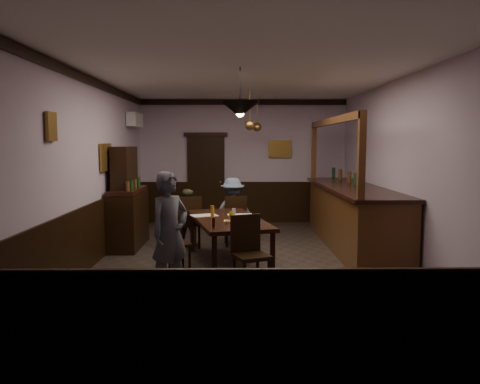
{
  "coord_description": "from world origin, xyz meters",
  "views": [
    {
      "loc": [
        -0.2,
        -7.43,
        1.95
      ],
      "look_at": [
        -0.11,
        0.17,
        1.15
      ],
      "focal_mm": 35.0,
      "sensor_mm": 36.0,
      "label": 1
    }
  ],
  "objects_px": {
    "sideboard": "(127,207)",
    "pendant_brass_mid": "(250,125)",
    "person_standing": "(170,233)",
    "soda_can": "(231,216)",
    "chair_near": "(249,249)",
    "person_seated_right": "(232,210)",
    "chair_far_right": "(235,219)",
    "pendant_iron": "(240,109)",
    "person_seated_left": "(187,217)",
    "pendant_brass_far": "(257,127)",
    "chair_far_left": "(189,220)",
    "chair_side": "(172,240)",
    "coffee_cup": "(256,219)",
    "dining_table": "(228,222)",
    "bar_counter": "(352,215)"
  },
  "relations": [
    {
      "from": "dining_table",
      "to": "pendant_brass_far",
      "type": "bearing_deg",
      "value": 78.71
    },
    {
      "from": "soda_can",
      "to": "sideboard",
      "type": "distance_m",
      "value": 2.41
    },
    {
      "from": "person_seated_left",
      "to": "soda_can",
      "type": "height_order",
      "value": "person_seated_left"
    },
    {
      "from": "chair_far_left",
      "to": "bar_counter",
      "type": "height_order",
      "value": "bar_counter"
    },
    {
      "from": "chair_near",
      "to": "person_standing",
      "type": "distance_m",
      "value": 1.07
    },
    {
      "from": "person_seated_left",
      "to": "soda_can",
      "type": "relative_size",
      "value": 9.03
    },
    {
      "from": "chair_near",
      "to": "chair_side",
      "type": "height_order",
      "value": "chair_near"
    },
    {
      "from": "chair_far_left",
      "to": "bar_counter",
      "type": "bearing_deg",
      "value": 164.11
    },
    {
      "from": "person_standing",
      "to": "person_seated_right",
      "type": "bearing_deg",
      "value": 27.8
    },
    {
      "from": "chair_far_left",
      "to": "pendant_brass_mid",
      "type": "distance_m",
      "value": 2.25
    },
    {
      "from": "chair_far_left",
      "to": "sideboard",
      "type": "height_order",
      "value": "sideboard"
    },
    {
      "from": "pendant_iron",
      "to": "chair_far_right",
      "type": "bearing_deg",
      "value": 91.79
    },
    {
      "from": "chair_far_right",
      "to": "person_standing",
      "type": "height_order",
      "value": "person_standing"
    },
    {
      "from": "chair_near",
      "to": "coffee_cup",
      "type": "height_order",
      "value": "chair_near"
    },
    {
      "from": "pendant_brass_mid",
      "to": "sideboard",
      "type": "bearing_deg",
      "value": -164.97
    },
    {
      "from": "coffee_cup",
      "to": "bar_counter",
      "type": "distance_m",
      "value": 2.51
    },
    {
      "from": "person_standing",
      "to": "chair_far_left",
      "type": "bearing_deg",
      "value": 42.46
    },
    {
      "from": "chair_near",
      "to": "chair_side",
      "type": "relative_size",
      "value": 1.11
    },
    {
      "from": "bar_counter",
      "to": "person_seated_left",
      "type": "bearing_deg",
      "value": 176.8
    },
    {
      "from": "person_standing",
      "to": "person_seated_right",
      "type": "relative_size",
      "value": 1.24
    },
    {
      "from": "chair_side",
      "to": "pendant_brass_far",
      "type": "xyz_separation_m",
      "value": [
        1.46,
        3.5,
        1.81
      ]
    },
    {
      "from": "coffee_cup",
      "to": "pendant_brass_far",
      "type": "bearing_deg",
      "value": 73.35
    },
    {
      "from": "person_standing",
      "to": "soda_can",
      "type": "distance_m",
      "value": 1.56
    },
    {
      "from": "chair_far_left",
      "to": "person_seated_right",
      "type": "height_order",
      "value": "person_seated_right"
    },
    {
      "from": "chair_far_left",
      "to": "chair_near",
      "type": "xyz_separation_m",
      "value": [
        1.03,
        -2.41,
        0.01
      ]
    },
    {
      "from": "person_seated_left",
      "to": "dining_table",
      "type": "bearing_deg",
      "value": 123.66
    },
    {
      "from": "pendant_brass_mid",
      "to": "chair_near",
      "type": "bearing_deg",
      "value": -92.02
    },
    {
      "from": "chair_near",
      "to": "person_seated_left",
      "type": "bearing_deg",
      "value": 90.11
    },
    {
      "from": "dining_table",
      "to": "pendant_iron",
      "type": "distance_m",
      "value": 1.91
    },
    {
      "from": "chair_far_right",
      "to": "sideboard",
      "type": "xyz_separation_m",
      "value": [
        -2.02,
        -0.04,
        0.23
      ]
    },
    {
      "from": "sideboard",
      "to": "pendant_brass_mid",
      "type": "distance_m",
      "value": 2.85
    },
    {
      "from": "dining_table",
      "to": "coffee_cup",
      "type": "distance_m",
      "value": 0.62
    },
    {
      "from": "chair_far_right",
      "to": "pendant_brass_mid",
      "type": "height_order",
      "value": "pendant_brass_mid"
    },
    {
      "from": "pendant_iron",
      "to": "person_seated_left",
      "type": "bearing_deg",
      "value": 114.56
    },
    {
      "from": "chair_side",
      "to": "coffee_cup",
      "type": "xyz_separation_m",
      "value": [
        1.28,
        -0.01,
        0.31
      ]
    },
    {
      "from": "soda_can",
      "to": "sideboard",
      "type": "relative_size",
      "value": 0.06
    },
    {
      "from": "dining_table",
      "to": "pendant_brass_far",
      "type": "distance_m",
      "value": 3.53
    },
    {
      "from": "sideboard",
      "to": "bar_counter",
      "type": "xyz_separation_m",
      "value": [
        4.2,
        -0.07,
        -0.14
      ]
    },
    {
      "from": "coffee_cup",
      "to": "dining_table",
      "type": "bearing_deg",
      "value": 121.26
    },
    {
      "from": "chair_near",
      "to": "person_seated_right",
      "type": "distance_m",
      "value": 2.91
    },
    {
      "from": "chair_near",
      "to": "pendant_iron",
      "type": "height_order",
      "value": "pendant_iron"
    },
    {
      "from": "person_standing",
      "to": "chair_far_right",
      "type": "bearing_deg",
      "value": 25.44
    },
    {
      "from": "coffee_cup",
      "to": "pendant_brass_mid",
      "type": "bearing_deg",
      "value": 76.77
    },
    {
      "from": "chair_near",
      "to": "pendant_brass_mid",
      "type": "relative_size",
      "value": 1.22
    },
    {
      "from": "chair_far_left",
      "to": "person_seated_left",
      "type": "bearing_deg",
      "value": -92.85
    },
    {
      "from": "coffee_cup",
      "to": "chair_near",
      "type": "bearing_deg",
      "value": -112.62
    },
    {
      "from": "sideboard",
      "to": "pendant_brass_far",
      "type": "bearing_deg",
      "value": 35.29
    },
    {
      "from": "person_seated_left",
      "to": "pendant_brass_far",
      "type": "height_order",
      "value": "pendant_brass_far"
    },
    {
      "from": "dining_table",
      "to": "chair_near",
      "type": "relative_size",
      "value": 2.4
    },
    {
      "from": "sideboard",
      "to": "pendant_iron",
      "type": "distance_m",
      "value": 3.38
    }
  ]
}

